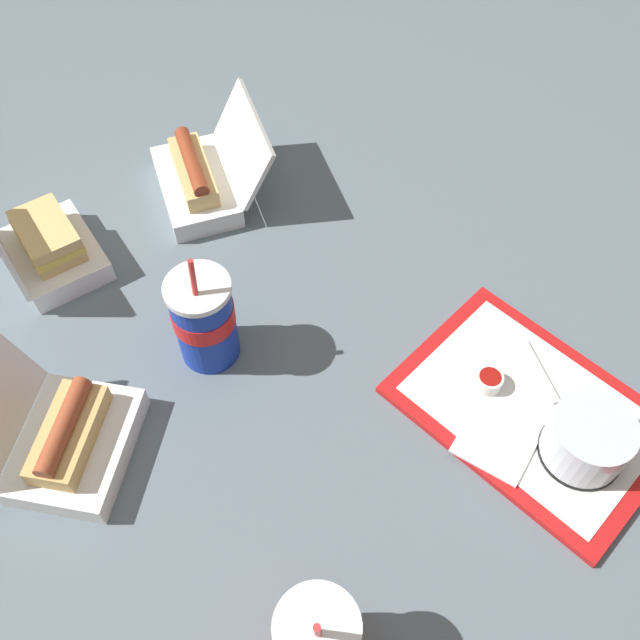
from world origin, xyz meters
TOP-DOWN VIEW (x-y plane):
  - ground_plane at (0.00, 0.00)m, footprint 3.20×3.20m
  - food_tray at (0.34, 0.13)m, footprint 0.38×0.28m
  - cake_container at (0.43, 0.12)m, footprint 0.11×0.11m
  - ketchup_cup at (0.27, 0.13)m, footprint 0.04×0.04m
  - napkin_stack at (0.33, 0.06)m, footprint 0.11×0.11m
  - plastic_fork at (0.32, 0.19)m, footprint 0.10×0.07m
  - clamshell_hotdog_left at (-0.11, -0.34)m, footprint 0.27×0.26m
  - clamshell_sandwich_corner at (-0.41, -0.14)m, footprint 0.20×0.18m
  - clamshell_hotdog_back at (-0.34, 0.14)m, footprint 0.27×0.27m
  - soda_cup_left at (-0.09, -0.09)m, footprint 0.09×0.09m

SIDE VIEW (x-z plane):
  - ground_plane at x=0.00m, z-range 0.00..0.00m
  - food_tray at x=0.34m, z-range 0.00..0.01m
  - napkin_stack at x=0.33m, z-range 0.01..0.02m
  - plastic_fork at x=0.32m, z-range 0.01..0.02m
  - ketchup_cup at x=0.27m, z-range 0.01..0.04m
  - clamshell_hotdog_back at x=-0.34m, z-range -0.03..0.11m
  - clamshell_hotdog_left at x=-0.11m, z-range -0.05..0.13m
  - clamshell_sandwich_corner at x=-0.41m, z-range -0.04..0.13m
  - cake_container at x=0.43m, z-range 0.01..0.09m
  - soda_cup_left at x=-0.09m, z-range -0.03..0.20m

